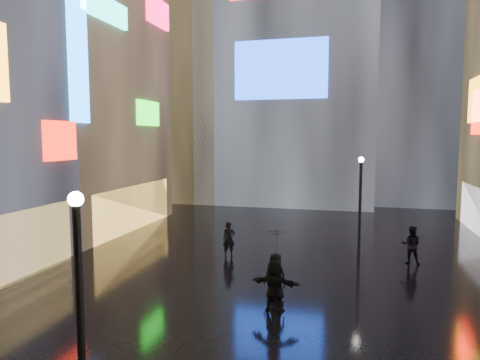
% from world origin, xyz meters
% --- Properties ---
extents(ground, '(140.00, 140.00, 0.00)m').
position_xyz_m(ground, '(0.00, 20.00, 0.00)').
color(ground, black).
rests_on(ground, ground).
extents(building_left_far, '(10.28, 12.00, 22.00)m').
position_xyz_m(building_left_far, '(-15.98, 26.00, 10.98)').
color(building_left_far, black).
rests_on(building_left_far, ground).
extents(tower_flank_right, '(12.00, 12.00, 34.00)m').
position_xyz_m(tower_flank_right, '(9.00, 46.00, 17.00)').
color(tower_flank_right, black).
rests_on(tower_flank_right, ground).
extents(tower_flank_left, '(10.00, 10.00, 26.00)m').
position_xyz_m(tower_flank_left, '(-14.00, 42.00, 13.00)').
color(tower_flank_left, black).
rests_on(tower_flank_left, ground).
extents(lamp_near, '(0.30, 0.30, 5.20)m').
position_xyz_m(lamp_near, '(-1.98, 7.15, 2.94)').
color(lamp_near, black).
rests_on(lamp_near, ground).
extents(lamp_far, '(0.30, 0.30, 5.20)m').
position_xyz_m(lamp_far, '(3.59, 23.70, 2.94)').
color(lamp_far, black).
rests_on(lamp_far, ground).
extents(pedestrian_4, '(1.01, 0.78, 1.83)m').
position_xyz_m(pedestrian_4, '(0.39, 15.86, 0.91)').
color(pedestrian_4, black).
rests_on(pedestrian_4, ground).
extents(pedestrian_5, '(1.82, 0.73, 1.91)m').
position_xyz_m(pedestrian_5, '(0.55, 14.74, 0.95)').
color(pedestrian_5, black).
rests_on(pedestrian_5, ground).
extents(pedestrian_6, '(0.78, 0.68, 1.81)m').
position_xyz_m(pedestrian_6, '(-3.04, 21.26, 0.90)').
color(pedestrian_6, black).
rests_on(pedestrian_6, ground).
extents(pedestrian_7, '(1.00, 0.82, 1.88)m').
position_xyz_m(pedestrian_7, '(6.05, 22.27, 0.94)').
color(pedestrian_7, black).
rests_on(pedestrian_7, ground).
extents(umbrella_2, '(1.15, 1.13, 0.93)m').
position_xyz_m(umbrella_2, '(0.39, 15.86, 2.29)').
color(umbrella_2, black).
rests_on(umbrella_2, pedestrian_4).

